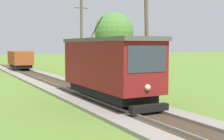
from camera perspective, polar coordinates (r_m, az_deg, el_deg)
name	(u,v)px	position (r m, az deg, el deg)	size (l,w,h in m)	color
red_tram	(109,66)	(17.94, -0.64, 0.69)	(2.60, 8.54, 4.79)	maroon
freight_car	(20,59)	(42.42, -16.44, 1.87)	(2.40, 5.20, 2.31)	#93471E
utility_pole_mid	(147,39)	(20.23, 6.38, 5.61)	(1.40, 0.57, 7.38)	brown
utility_pole_far	(81,39)	(30.26, -5.62, 5.76)	(1.40, 0.34, 7.92)	brown
tree_right_near	(114,32)	(46.42, 0.37, 6.97)	(5.83, 5.83, 8.29)	#4C3823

